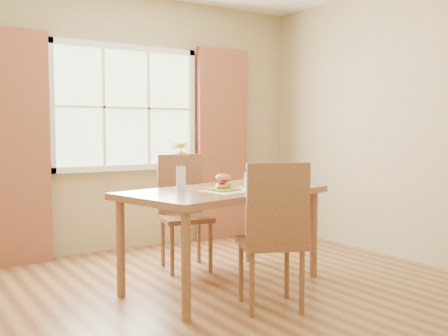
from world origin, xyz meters
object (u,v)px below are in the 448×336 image
at_px(chair_far, 183,206).
at_px(water_glass, 249,180).
at_px(chair_near, 274,230).
at_px(dining_table, 223,199).
at_px(croissant_sandwich, 223,181).
at_px(flower_vase, 181,161).

bearing_deg(chair_far, water_glass, -59.42).
height_order(chair_near, water_glass, chair_near).
height_order(dining_table, croissant_sandwich, croissant_sandwich).
relative_size(chair_far, croissant_sandwich, 5.38).
distance_m(chair_far, croissant_sandwich, 0.87).
height_order(chair_near, chair_far, chair_near).
height_order(chair_near, croissant_sandwich, chair_near).
bearing_deg(dining_table, croissant_sandwich, -135.55).
bearing_deg(water_glass, chair_far, 107.38).
bearing_deg(croissant_sandwich, dining_table, 23.31).
bearing_deg(flower_vase, chair_far, 60.05).
relative_size(dining_table, water_glass, 14.24).
relative_size(dining_table, flower_vase, 4.66).
relative_size(water_glass, flower_vase, 0.33).
relative_size(dining_table, chair_far, 1.71).
distance_m(dining_table, flower_vase, 0.46).
xyz_separation_m(chair_near, flower_vase, (-0.27, 0.85, 0.44)).
bearing_deg(dining_table, chair_near, -105.44).
bearing_deg(dining_table, chair_far, 75.75).
bearing_deg(flower_vase, water_glass, -16.32).
bearing_deg(chair_far, croissant_sandwich, -83.09).
bearing_deg(croissant_sandwich, water_glass, -17.66).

